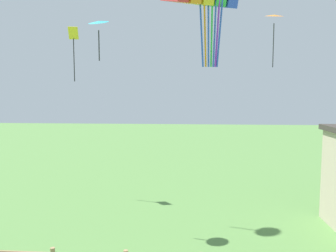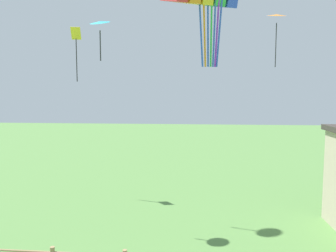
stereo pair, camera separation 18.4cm
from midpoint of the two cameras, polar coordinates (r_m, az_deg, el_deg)
name	(u,v)px [view 1 (the left image)]	position (r m, az deg, el deg)	size (l,w,h in m)	color
kite_orange_delta	(274,17)	(19.19, 17.73, 17.56)	(1.14, 1.13, 2.89)	orange
kite_cyan_delta	(99,23)	(14.84, -12.37, 17.09)	(1.02, 1.00, 1.81)	#2DB2C6
kite_yellow_diamond	(74,45)	(19.86, -16.38, 13.42)	(0.61, 0.52, 3.03)	yellow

